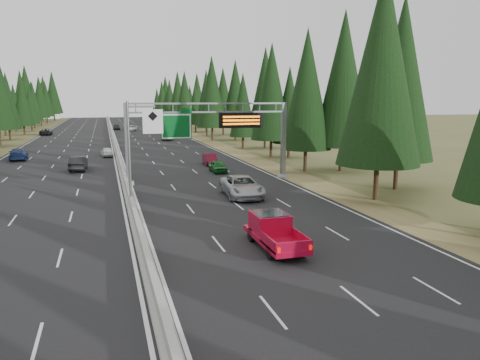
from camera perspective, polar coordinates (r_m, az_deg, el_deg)
name	(u,v)px	position (r m, az deg, el deg)	size (l,w,h in m)	color
road	(114,143)	(90.90, -15.07, 4.35)	(32.00, 260.00, 0.08)	black
shoulder_right	(207,141)	(92.95, -4.01, 4.77)	(3.60, 260.00, 0.06)	olive
shoulder_left	(10,146)	(92.30, -26.20, 3.75)	(3.60, 260.00, 0.06)	#494E24
median_barrier	(114,141)	(90.86, -15.08, 4.58)	(0.70, 260.00, 0.85)	gray
sign_gantry	(215,129)	(46.71, -3.01, 6.20)	(16.75, 0.98, 7.80)	slate
hov_sign_pole	(137,147)	(35.72, -12.45, 3.98)	(2.80, 0.50, 8.00)	slate
tree_row_right	(259,92)	(75.59, 2.29, 10.73)	(11.70, 244.56, 18.95)	black
silver_minivan	(242,186)	(39.53, 0.23, -0.77)	(2.88, 6.24, 1.73)	#A9A9AE
red_pickup	(272,229)	(26.32, 3.98, -5.94)	(1.99, 5.58, 1.82)	black
car_ahead_green	(218,166)	(52.74, -2.72, 1.67)	(1.55, 3.85, 1.31)	#145B1E
car_ahead_dkred	(210,159)	(58.90, -3.69, 2.55)	(1.46, 4.19, 1.38)	#5C0D1E
car_ahead_dkgrey	(167,136)	(95.39, -8.95, 5.30)	(2.17, 5.35, 1.55)	black
car_ahead_white	(132,128)	(125.27, -13.03, 6.19)	(2.31, 5.02, 1.39)	white
car_ahead_far	(116,127)	(129.96, -14.82, 6.27)	(1.80, 4.49, 1.53)	#232325
car_onc_near	(78,164)	(57.09, -19.12, 1.91)	(1.71, 4.89, 1.61)	black
car_onc_blue	(18,154)	(70.17, -25.39, 2.88)	(2.21, 5.43, 1.58)	navy
car_onc_white	(107,152)	(69.85, -15.93, 3.33)	(1.58, 3.94, 1.34)	silver
car_onc_far	(46,132)	(116.12, -22.57, 5.45)	(2.47, 5.36, 1.49)	black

